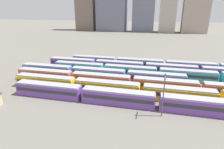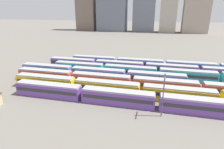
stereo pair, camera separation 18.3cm
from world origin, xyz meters
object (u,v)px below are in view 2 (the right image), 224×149
Objects in this scene: train_track_4 at (188,75)px; train_track_1 at (179,94)px; train_track_3 at (98,74)px; catenary_pole_0 at (163,93)px; train_track_2 at (165,85)px; train_track_6 at (218,69)px; train_track_5 at (144,68)px.

train_track_1 is at bearing -104.92° from train_track_4.
train_track_1 and train_track_3 have the same top height.
train_track_3 is 5.59× the size of catenary_pole_0.
train_track_2 is 9.37× the size of catenary_pole_0.
train_track_6 is (40.66, 15.60, 0.00)m from train_track_3.
train_track_6 is at bearing 59.58° from catenary_pole_0.
train_track_5 is 0.66× the size of train_track_6.
train_track_4 is 15.74m from train_track_6.
catenary_pole_0 is (5.99, -29.16, 3.64)m from train_track_5.
train_track_4 is 25.64m from catenary_pole_0.
catenary_pole_0 reaches higher than train_track_3.
train_track_6 is (11.81, 10.40, 0.00)m from train_track_4.
train_track_6 is at bearing 58.44° from train_track_1.
train_track_3 is at bearing -159.01° from train_track_6.
train_track_6 is (15.97, 26.00, 0.00)m from train_track_1.
train_track_3 is (-21.42, 5.20, -0.00)m from train_track_2.
train_track_5 is at bearing 116.12° from train_track_1.
train_track_2 is 1.00× the size of train_track_4.
train_track_6 is 11.26× the size of catenary_pole_0.
train_track_6 is at bearing 11.24° from train_track_5.
train_track_3 is 43.55m from train_track_6.
train_track_3 is 0.75× the size of train_track_5.
catenary_pole_0 is (-20.18, -34.36, 3.64)m from train_track_6.
train_track_6 is at bearing 41.36° from train_track_4.
train_track_2 is at bearing -66.04° from train_track_5.
train_track_5 is (-6.93, 15.60, 0.00)m from train_track_2.
train_track_4 is at bearing -138.64° from train_track_6.
catenary_pole_0 is (-0.94, -13.56, 3.64)m from train_track_2.
train_track_3 and train_track_4 have the same top height.
train_track_2 is at bearing -125.51° from train_track_4.
train_track_4 is (7.42, 10.40, 0.00)m from train_track_2.
train_track_2 and train_track_6 have the same top height.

